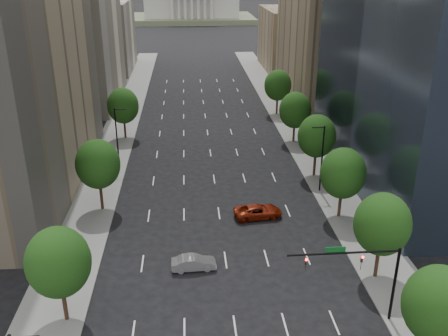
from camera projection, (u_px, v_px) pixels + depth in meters
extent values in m
cube|color=slate|center=(100.00, 182.00, 67.10)|extent=(6.00, 200.00, 0.15)
cube|color=slate|center=(324.00, 175.00, 69.27)|extent=(6.00, 200.00, 0.15)
cube|color=beige|center=(77.00, 16.00, 99.13)|extent=(14.00, 30.00, 35.00)
cube|color=beige|center=(105.00, 36.00, 132.75)|extent=(14.00, 26.00, 18.00)
cube|color=#8C7759|center=(324.00, 28.00, 100.86)|extent=(14.00, 30.00, 30.00)
cube|color=#8C7759|center=(290.00, 39.00, 133.89)|extent=(14.00, 26.00, 16.00)
ellipsoid|color=#19360E|center=(439.00, 305.00, 34.95)|extent=(5.20, 5.20, 5.98)
cylinder|color=#382316|center=(377.00, 259.00, 46.38)|extent=(0.36, 0.36, 4.00)
ellipsoid|color=#19360E|center=(382.00, 224.00, 44.91)|extent=(5.20, 5.20, 5.98)
cylinder|color=#382316|center=(340.00, 202.00, 57.42)|extent=(0.36, 0.36, 3.90)
ellipsoid|color=#19360E|center=(343.00, 173.00, 55.99)|extent=(5.20, 5.20, 5.98)
cylinder|color=#382316|center=(315.00, 162.00, 68.40)|extent=(0.36, 0.36, 4.10)
ellipsoid|color=#19360E|center=(317.00, 136.00, 66.90)|extent=(5.20, 5.20, 5.98)
cylinder|color=#382316|center=(294.00, 131.00, 81.31)|extent=(0.36, 0.36, 3.80)
ellipsoid|color=#19360E|center=(295.00, 110.00, 79.92)|extent=(5.20, 5.20, 5.98)
cylinder|color=#382316|center=(277.00, 104.00, 95.97)|extent=(0.36, 0.36, 4.00)
ellipsoid|color=#19360E|center=(278.00, 85.00, 94.50)|extent=(5.20, 5.20, 5.98)
cylinder|color=#382316|center=(64.00, 301.00, 40.74)|extent=(0.36, 0.36, 4.00)
ellipsoid|color=#19360E|center=(58.00, 262.00, 39.27)|extent=(5.20, 5.20, 5.98)
cylinder|color=#382316|center=(101.00, 194.00, 59.08)|extent=(0.36, 0.36, 4.15)
ellipsoid|color=#19360E|center=(98.00, 164.00, 57.56)|extent=(5.20, 5.20, 5.98)
cylinder|color=#382316|center=(125.00, 127.00, 82.99)|extent=(0.36, 0.36, 3.95)
ellipsoid|color=#19360E|center=(123.00, 106.00, 81.55)|extent=(5.20, 5.20, 5.98)
cylinder|color=black|center=(322.00, 159.00, 62.82)|extent=(0.20, 0.20, 9.00)
cylinder|color=black|center=(318.00, 127.00, 61.08)|extent=(1.60, 0.14, 0.14)
cylinder|color=black|center=(117.00, 139.00, 70.10)|extent=(0.20, 0.20, 9.00)
cylinder|color=black|center=(120.00, 109.00, 68.49)|extent=(1.60, 0.14, 0.14)
cylinder|color=black|center=(394.00, 285.00, 40.21)|extent=(0.24, 0.24, 7.00)
cylinder|color=black|center=(344.00, 253.00, 38.61)|extent=(9.00, 0.18, 0.18)
imported|color=black|center=(362.00, 258.00, 38.93)|extent=(0.18, 0.22, 1.10)
imported|color=black|center=(306.00, 261.00, 38.61)|extent=(0.18, 0.22, 1.10)
sphere|color=#FF0C07|center=(363.00, 257.00, 38.69)|extent=(0.20, 0.20, 0.20)
sphere|color=#FF0C07|center=(306.00, 260.00, 38.37)|extent=(0.20, 0.20, 0.20)
cube|color=#0C591E|center=(336.00, 250.00, 38.42)|extent=(1.60, 0.06, 0.45)
cube|color=#596647|center=(192.00, 19.00, 242.21)|extent=(60.00, 40.00, 2.50)
cube|color=silver|center=(191.00, 3.00, 239.39)|extent=(44.00, 26.00, 12.00)
ellipsoid|color=olive|center=(58.00, 21.00, 530.51)|extent=(380.00, 342.00, 190.00)
ellipsoid|color=olive|center=(222.00, 24.00, 583.28)|extent=(440.00, 396.00, 240.00)
ellipsoid|color=olive|center=(352.00, 13.00, 629.22)|extent=(360.00, 324.00, 200.00)
imported|color=#939297|center=(194.00, 263.00, 48.09)|extent=(4.45, 1.77, 1.44)
imported|color=maroon|center=(258.00, 211.00, 57.79)|extent=(5.90, 3.24, 1.56)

